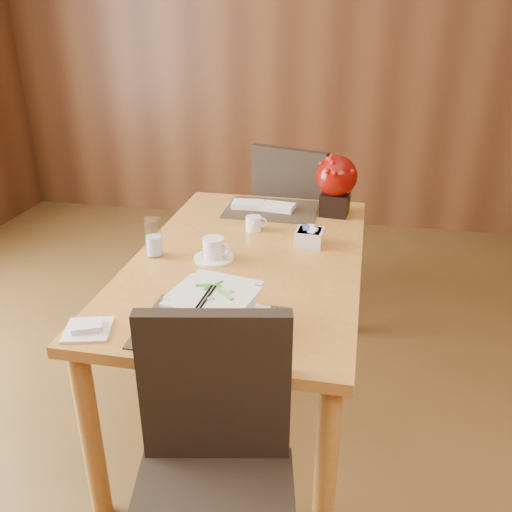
% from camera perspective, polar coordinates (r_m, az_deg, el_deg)
% --- Properties ---
extents(ground, '(6.00, 6.00, 0.00)m').
position_cam_1_polar(ground, '(2.18, -4.37, -25.18)').
color(ground, brown).
rests_on(ground, ground).
extents(back_wall, '(5.00, 0.02, 2.80)m').
position_cam_1_polar(back_wall, '(4.37, 6.27, 21.20)').
color(back_wall, '#573019').
rests_on(back_wall, ground).
extents(dining_table, '(0.90, 1.50, 0.75)m').
position_cam_1_polar(dining_table, '(2.23, -0.80, -2.24)').
color(dining_table, '#C17F35').
rests_on(dining_table, ground).
extents(placemat_near, '(0.45, 0.33, 0.01)m').
position_cam_1_polar(placemat_near, '(1.71, -4.73, -7.47)').
color(placemat_near, black).
rests_on(placemat_near, dining_table).
extents(placemat_far, '(0.45, 0.33, 0.01)m').
position_cam_1_polar(placemat_far, '(2.68, 1.67, 4.92)').
color(placemat_far, black).
rests_on(placemat_far, dining_table).
extents(soup_setting, '(0.33, 0.33, 0.11)m').
position_cam_1_polar(soup_setting, '(1.71, -4.41, -5.46)').
color(soup_setting, white).
rests_on(soup_setting, dining_table).
extents(coffee_cup, '(0.16, 0.16, 0.09)m').
position_cam_1_polar(coffee_cup, '(2.14, -4.47, 0.60)').
color(coffee_cup, white).
rests_on(coffee_cup, dining_table).
extents(water_glass, '(0.07, 0.07, 0.16)m').
position_cam_1_polar(water_glass, '(2.19, -10.73, 1.92)').
color(water_glass, white).
rests_on(water_glass, dining_table).
extents(creamer_jug, '(0.11, 0.11, 0.06)m').
position_cam_1_polar(creamer_jug, '(2.43, -0.27, 3.45)').
color(creamer_jug, white).
rests_on(creamer_jug, dining_table).
extents(sugar_caddy, '(0.12, 0.12, 0.07)m').
position_cam_1_polar(sugar_caddy, '(2.28, 5.64, 1.96)').
color(sugar_caddy, white).
rests_on(sugar_caddy, dining_table).
extents(berry_decor, '(0.19, 0.19, 0.29)m').
position_cam_1_polar(berry_decor, '(2.60, 8.45, 7.73)').
color(berry_decor, black).
rests_on(berry_decor, dining_table).
extents(napkins_far, '(0.31, 0.12, 0.03)m').
position_cam_1_polar(napkins_far, '(2.68, 0.97, 5.30)').
color(napkins_far, white).
rests_on(napkins_far, dining_table).
extents(bread_plate, '(0.17, 0.17, 0.01)m').
position_cam_1_polar(bread_plate, '(1.77, -17.28, -7.44)').
color(bread_plate, white).
rests_on(bread_plate, dining_table).
extents(near_chair, '(0.52, 0.52, 0.95)m').
position_cam_1_polar(near_chair, '(1.58, -4.47, -21.17)').
color(near_chair, black).
rests_on(near_chair, ground).
extents(far_chair, '(0.57, 0.57, 0.98)m').
position_cam_1_polar(far_chair, '(3.15, 4.27, 4.07)').
color(far_chair, black).
rests_on(far_chair, ground).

